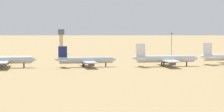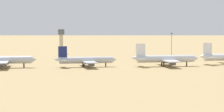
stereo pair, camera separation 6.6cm
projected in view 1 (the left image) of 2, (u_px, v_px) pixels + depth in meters
The scene contains 8 objects.
ground at pixel (125, 68), 314.18m from camera, with size 4000.00×4000.00×0.00m, color tan.
ridge_west at pixel (48, 3), 1219.62m from camera, with size 274.38×208.26×138.19m, color #8F6C5F.
ridge_center at pixel (220, 6), 1300.78m from camera, with size 246.06×210.35×129.81m, color gray.
parked_jet_red_1 at pixel (0, 60), 315.39m from camera, with size 43.70×36.71×14.45m.
parked_jet_navy_2 at pixel (85, 60), 321.11m from camera, with size 38.86×32.59×12.85m.
parked_jet_white_3 at pixel (165, 59), 326.00m from camera, with size 42.95×36.01×14.21m.
control_tower at pixel (61, 39), 454.82m from camera, with size 5.20×5.20×20.78m.
light_pole_west at pixel (172, 43), 426.43m from camera, with size 1.80×0.50×18.21m.
Camera 1 is at (-62.74, -306.73, 28.40)m, focal length 84.73 mm.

